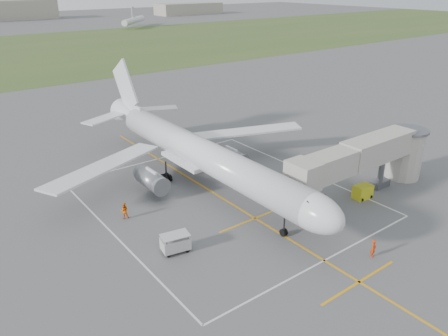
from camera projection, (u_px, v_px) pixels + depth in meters
ground at (204, 187)px, 55.99m from camera, size 700.00×700.00×0.00m
apron_markings at (232, 204)px, 51.73m from camera, size 28.20×60.00×0.01m
airliner at (200, 154)px, 54.79m from camera, size 38.93×46.75×13.52m
jet_bridge at (373, 156)px, 52.95m from camera, size 23.40×5.00×7.20m
gpu_unit at (363, 192)px, 52.86m from camera, size 2.36×1.76×1.68m
baggage_cart at (175, 243)px, 42.39m from camera, size 2.97×2.11×1.89m
ramp_worker_nose at (373, 249)px, 41.59m from camera, size 0.79×0.65×1.85m
ramp_worker_wing at (124, 211)px, 48.37m from camera, size 1.10×0.98×1.87m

